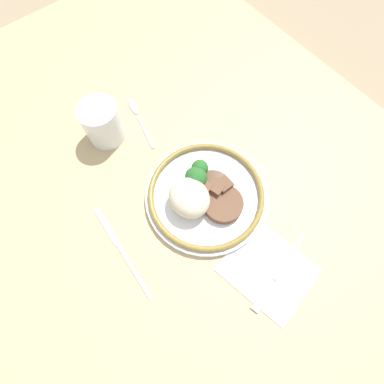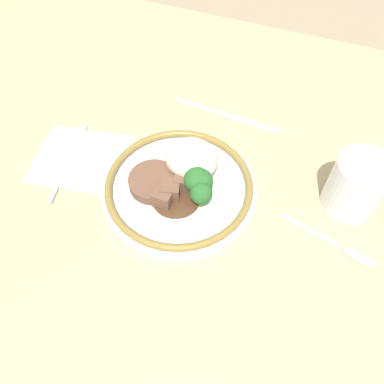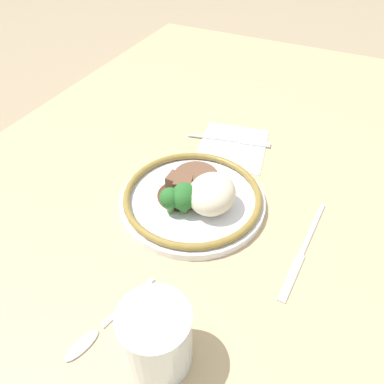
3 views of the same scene
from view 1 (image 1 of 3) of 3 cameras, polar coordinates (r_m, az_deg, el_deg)
name	(u,v)px [view 1 (image 1 of 3)]	position (r m, az deg, el deg)	size (l,w,h in m)	color
ground_plane	(205,222)	(0.65, 2.46, -5.72)	(8.00, 8.00, 0.00)	#998466
dining_table	(205,219)	(0.63, 2.53, -5.14)	(1.52, 1.00, 0.04)	tan
napkin	(268,270)	(0.60, 14.25, -14.18)	(0.18, 0.16, 0.00)	silver
plate	(204,194)	(0.60, 2.23, -0.43)	(0.25, 0.25, 0.07)	white
juice_glass	(103,125)	(0.68, -16.60, 12.20)	(0.08, 0.08, 0.09)	orange
fork	(275,279)	(0.60, 15.52, -15.71)	(0.05, 0.17, 0.00)	#B7B7BC
knife	(119,247)	(0.60, -13.67, -10.13)	(0.21, 0.02, 0.00)	#B7B7BC
spoon	(136,112)	(0.74, -10.56, 14.68)	(0.15, 0.05, 0.01)	#B7B7BC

